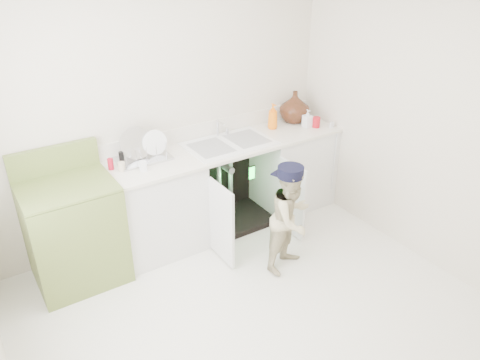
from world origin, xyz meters
The scene contains 5 objects.
ground centered at (0.00, 0.00, 0.00)m, with size 3.50×3.50×0.00m, color silver.
room_shell centered at (0.00, 0.00, 1.25)m, with size 6.00×5.50×1.26m.
counter_run centered at (0.58, 1.21, 0.48)m, with size 2.44×1.02×1.24m.
avocado_stove centered at (-1.02, 1.18, 0.47)m, with size 0.74×0.65×1.15m.
repair_worker centered at (0.62, 0.30, 0.51)m, with size 0.57×0.82×1.00m.
Camera 1 is at (-1.64, -2.36, 2.68)m, focal length 35.00 mm.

